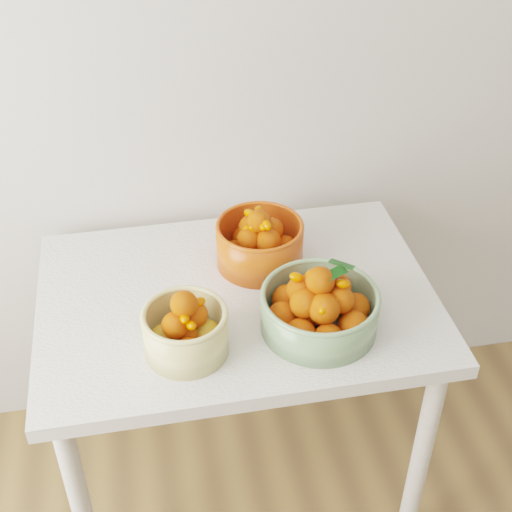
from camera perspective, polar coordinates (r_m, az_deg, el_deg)
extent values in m
cube|color=beige|center=(1.91, 4.24, 19.76)|extent=(4.00, 0.04, 2.70)
cube|color=silver|center=(1.83, -1.55, -3.56)|extent=(1.00, 0.70, 0.04)
cylinder|color=silver|center=(2.01, 13.04, -15.44)|extent=(0.05, 0.05, 0.71)
cylinder|color=silver|center=(2.29, -13.61, -7.23)|extent=(0.05, 0.05, 0.71)
cylinder|color=silver|center=(2.37, 8.01, -4.59)|extent=(0.05, 0.05, 0.71)
cylinder|color=#D2C079|center=(1.63, -5.64, -6.12)|extent=(0.25, 0.25, 0.11)
torus|color=#D2C079|center=(1.60, -5.75, -4.68)|extent=(0.25, 0.25, 0.01)
sphere|color=#D1660C|center=(1.65, -3.92, -6.15)|extent=(0.06, 0.06, 0.06)
sphere|color=#D1660C|center=(1.68, -5.70, -5.25)|extent=(0.07, 0.07, 0.07)
sphere|color=#D1660C|center=(1.64, -7.32, -6.61)|extent=(0.07, 0.07, 0.07)
sphere|color=#E13E00|center=(1.61, -5.45, -7.59)|extent=(0.07, 0.07, 0.07)
sphere|color=#E13E00|center=(1.64, -5.61, -6.40)|extent=(0.06, 0.06, 0.06)
sphere|color=#E13E00|center=(1.62, -4.97, -4.66)|extent=(0.06, 0.06, 0.06)
sphere|color=#E13E00|center=(1.60, -6.49, -5.52)|extent=(0.06, 0.06, 0.06)
sphere|color=#E13E00|center=(1.58, -5.78, -3.86)|extent=(0.06, 0.06, 0.06)
ellipsoid|color=#E54A00|center=(1.60, -4.57, -3.67)|extent=(0.04, 0.04, 0.03)
ellipsoid|color=#E54A00|center=(1.59, -5.70, -3.95)|extent=(0.04, 0.04, 0.03)
ellipsoid|color=#E54A00|center=(1.57, -5.72, -5.00)|extent=(0.02, 0.03, 0.03)
ellipsoid|color=#E54A00|center=(1.57, -5.21, -5.55)|extent=(0.03, 0.04, 0.03)
cylinder|color=gray|center=(1.70, 5.09, -4.44)|extent=(0.34, 0.34, 0.10)
torus|color=gray|center=(1.66, 5.18, -3.18)|extent=(0.35, 0.35, 0.01)
sphere|color=#E13E00|center=(1.72, 7.96, -4.09)|extent=(0.07, 0.07, 0.07)
sphere|color=#E13E00|center=(1.76, 6.49, -2.86)|extent=(0.07, 0.07, 0.07)
sphere|color=#E13E00|center=(1.76, 4.25, -2.62)|extent=(0.07, 0.07, 0.07)
sphere|color=#E13E00|center=(1.73, 2.47, -3.47)|extent=(0.07, 0.07, 0.07)
sphere|color=#E13E00|center=(1.68, 2.14, -4.91)|extent=(0.08, 0.08, 0.08)
sphere|color=#E13E00|center=(1.64, 3.56, -6.25)|extent=(0.07, 0.07, 0.07)
sphere|color=#E13E00|center=(1.63, 5.81, -6.55)|extent=(0.07, 0.07, 0.07)
sphere|color=#E13E00|center=(1.67, 7.80, -5.56)|extent=(0.07, 0.07, 0.07)
sphere|color=#E13E00|center=(1.70, 5.08, -4.50)|extent=(0.07, 0.07, 0.07)
sphere|color=#E13E00|center=(1.69, 6.48, -2.46)|extent=(0.07, 0.07, 0.07)
sphere|color=#E13E00|center=(1.70, 4.90, -2.02)|extent=(0.07, 0.07, 0.07)
sphere|color=#E13E00|center=(1.67, 3.56, -2.74)|extent=(0.07, 0.07, 0.07)
sphere|color=#E13E00|center=(1.64, 3.94, -3.80)|extent=(0.07, 0.07, 0.07)
sphere|color=#E13E00|center=(1.63, 5.46, -4.20)|extent=(0.07, 0.07, 0.07)
sphere|color=#E13E00|center=(1.65, 6.79, -3.51)|extent=(0.06, 0.06, 0.06)
sphere|color=#E13E00|center=(1.63, 5.15, -2.00)|extent=(0.07, 0.07, 0.07)
ellipsoid|color=#E54A00|center=(1.63, 5.28, -1.75)|extent=(0.04, 0.04, 0.03)
ellipsoid|color=#E54A00|center=(1.66, 7.04, -2.30)|extent=(0.04, 0.03, 0.04)
ellipsoid|color=#E54A00|center=(1.63, 5.39, -1.96)|extent=(0.04, 0.04, 0.03)
ellipsoid|color=#E54A00|center=(1.60, 5.32, -4.26)|extent=(0.03, 0.04, 0.03)
ellipsoid|color=#E54A00|center=(1.65, 5.14, -1.91)|extent=(0.03, 0.04, 0.04)
ellipsoid|color=#E54A00|center=(1.65, 5.52, -2.25)|extent=(0.04, 0.04, 0.03)
ellipsoid|color=#E54A00|center=(1.64, 5.16, -2.66)|extent=(0.04, 0.04, 0.04)
ellipsoid|color=#E54A00|center=(1.63, 4.58, -1.50)|extent=(0.04, 0.04, 0.03)
ellipsoid|color=#E54A00|center=(1.65, 5.44, -2.85)|extent=(0.04, 0.04, 0.03)
ellipsoid|color=#E54A00|center=(1.64, 3.25, -1.70)|extent=(0.04, 0.04, 0.03)
ellipsoid|color=#E54A00|center=(1.63, 4.23, -3.30)|extent=(0.04, 0.04, 0.04)
ellipsoid|color=#E54A00|center=(1.63, 6.94, -2.21)|extent=(0.04, 0.04, 0.02)
ellipsoid|color=#E54A00|center=(1.63, 5.14, -1.87)|extent=(0.04, 0.03, 0.03)
ellipsoid|color=#E54A00|center=(1.63, 5.07, -1.77)|extent=(0.04, 0.04, 0.03)
ellipsoid|color=#E54A00|center=(1.65, 6.96, -2.23)|extent=(0.03, 0.03, 0.03)
cylinder|color=#CB3D10|center=(1.88, 0.29, 0.92)|extent=(0.26, 0.26, 0.12)
torus|color=#CB3D10|center=(1.84, 0.30, 2.41)|extent=(0.27, 0.27, 0.01)
sphere|color=#E13E00|center=(1.90, 2.33, 0.68)|extent=(0.07, 0.07, 0.07)
sphere|color=#E13E00|center=(1.94, 0.97, 1.64)|extent=(0.07, 0.07, 0.07)
sphere|color=#E13E00|center=(1.93, -0.96, 1.45)|extent=(0.06, 0.06, 0.06)
sphere|color=#E13E00|center=(1.88, -1.74, 0.23)|extent=(0.07, 0.07, 0.07)
sphere|color=#E13E00|center=(1.84, -0.49, -0.68)|extent=(0.06, 0.06, 0.06)
sphere|color=#E13E00|center=(1.85, 1.61, -0.50)|extent=(0.07, 0.07, 0.07)
sphere|color=#E13E00|center=(1.89, 0.29, 0.50)|extent=(0.06, 0.06, 0.06)
sphere|color=#E13E00|center=(1.88, 1.24, 2.13)|extent=(0.07, 0.07, 0.07)
sphere|color=#E13E00|center=(1.88, -0.37, 2.29)|extent=(0.07, 0.07, 0.07)
sphere|color=#E13E00|center=(1.84, -0.60, 1.31)|extent=(0.06, 0.06, 0.06)
sphere|color=#E13E00|center=(1.84, 0.98, 1.19)|extent=(0.07, 0.07, 0.07)
sphere|color=#E13E00|center=(1.83, 0.23, 2.80)|extent=(0.06, 0.06, 0.06)
ellipsoid|color=#E54A00|center=(1.84, -0.62, 2.18)|extent=(0.03, 0.03, 0.03)
ellipsoid|color=#E54A00|center=(1.84, -0.33, 3.34)|extent=(0.04, 0.04, 0.03)
ellipsoid|color=#E54A00|center=(1.83, -0.15, 2.00)|extent=(0.04, 0.04, 0.03)
ellipsoid|color=#E54A00|center=(1.84, -0.48, 1.81)|extent=(0.04, 0.03, 0.03)
ellipsoid|color=#E54A00|center=(1.83, -0.16, 2.32)|extent=(0.04, 0.04, 0.03)
ellipsoid|color=#E54A00|center=(1.84, 0.30, 2.82)|extent=(0.03, 0.04, 0.02)
ellipsoid|color=#E54A00|center=(1.88, 0.20, 3.71)|extent=(0.03, 0.04, 0.03)
ellipsoid|color=#E54A00|center=(1.81, 0.55, 2.38)|extent=(0.02, 0.03, 0.02)
ellipsoid|color=#E54A00|center=(1.80, 0.90, 2.48)|extent=(0.03, 0.04, 0.03)
ellipsoid|color=#E54A00|center=(1.86, -0.57, 3.46)|extent=(0.04, 0.04, 0.03)
ellipsoid|color=#E54A00|center=(1.84, 0.18, 3.10)|extent=(0.03, 0.04, 0.04)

